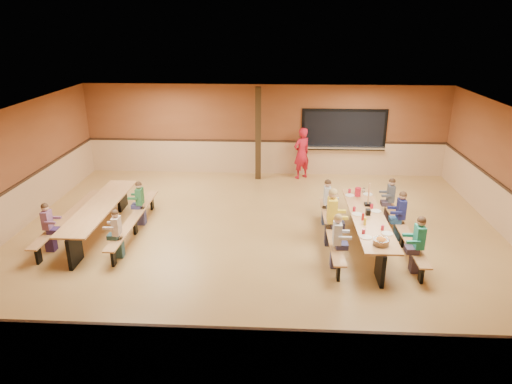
{
  "coord_description": "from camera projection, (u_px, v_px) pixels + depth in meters",
  "views": [
    {
      "loc": [
        0.47,
        -9.92,
        4.95
      ],
      "look_at": [
        -0.05,
        0.09,
        1.15
      ],
      "focal_mm": 32.0,
      "sensor_mm": 36.0,
      "label": 1
    }
  ],
  "objects": [
    {
      "name": "kitchen_pass_through",
      "position": [
        344.0,
        132.0,
        15.01
      ],
      "size": [
        2.78,
        0.28,
        1.38
      ],
      "color": "black",
      "rests_on": "ground"
    },
    {
      "name": "table_paddle",
      "position": [
        368.0,
        200.0,
        10.97
      ],
      "size": [
        0.16,
        0.16,
        0.56
      ],
      "color": "black",
      "rests_on": "cafeteria_table_main"
    },
    {
      "name": "seated_child_green_sec",
      "position": [
        140.0,
        204.0,
        11.58
      ],
      "size": [
        0.34,
        0.28,
        1.14
      ],
      "primitive_type": null,
      "color": "#286437",
      "rests_on": "ground"
    },
    {
      "name": "condiment_mustard",
      "position": [
        365.0,
        221.0,
        9.94
      ],
      "size": [
        0.06,
        0.06,
        0.17
      ],
      "primitive_type": "cylinder",
      "color": "yellow",
      "rests_on": "cafeteria_table_main"
    },
    {
      "name": "seated_child_purple_sec",
      "position": [
        48.0,
        228.0,
        10.23
      ],
      "size": [
        0.34,
        0.28,
        1.14
      ],
      "primitive_type": null,
      "color": "#7C4A6D",
      "rests_on": "ground"
    },
    {
      "name": "room_envelope",
      "position": [
        258.0,
        212.0,
        10.79
      ],
      "size": [
        12.04,
        10.04,
        3.02
      ],
      "color": "brown",
      "rests_on": "ground"
    },
    {
      "name": "ground",
      "position": [
        258.0,
        238.0,
        11.03
      ],
      "size": [
        12.0,
        12.0,
        0.0
      ],
      "primitive_type": "plane",
      "color": "#A4773E",
      "rests_on": "ground"
    },
    {
      "name": "seated_child_tan_sec",
      "position": [
        117.0,
        234.0,
        9.96
      ],
      "size": [
        0.32,
        0.26,
        1.11
      ],
      "primitive_type": null,
      "color": "#C6AB9B",
      "rests_on": "ground"
    },
    {
      "name": "seated_child_navy_right",
      "position": [
        400.0,
        216.0,
        10.73
      ],
      "size": [
        0.37,
        0.3,
        1.21
      ],
      "primitive_type": null,
      "color": "#181B4F",
      "rests_on": "ground"
    },
    {
      "name": "condiment_ketchup",
      "position": [
        363.0,
        217.0,
        10.18
      ],
      "size": [
        0.06,
        0.06,
        0.17
      ],
      "primitive_type": "cylinder",
      "color": "#B2140F",
      "rests_on": "cafeteria_table_main"
    },
    {
      "name": "seated_child_char_right",
      "position": [
        390.0,
        200.0,
        11.75
      ],
      "size": [
        0.35,
        0.28,
        1.16
      ],
      "primitive_type": null,
      "color": "#44474D",
      "rests_on": "ground"
    },
    {
      "name": "place_settings",
      "position": [
        368.0,
        214.0,
        10.39
      ],
      "size": [
        0.65,
        3.3,
        0.11
      ],
      "primitive_type": null,
      "color": "beige",
      "rests_on": "cafeteria_table_main"
    },
    {
      "name": "cafeteria_table_second",
      "position": [
        101.0,
        213.0,
        11.12
      ],
      "size": [
        1.91,
        3.7,
        0.74
      ],
      "color": "#B87E49",
      "rests_on": "ground"
    },
    {
      "name": "chip_bowl",
      "position": [
        381.0,
        241.0,
        9.07
      ],
      "size": [
        0.32,
        0.32,
        0.15
      ],
      "primitive_type": null,
      "color": "orange",
      "rests_on": "cafeteria_table_main"
    },
    {
      "name": "seated_child_white_left",
      "position": [
        337.0,
        241.0,
        9.54
      ],
      "size": [
        0.36,
        0.3,
        1.2
      ],
      "primitive_type": null,
      "color": "silver",
      "rests_on": "ground"
    },
    {
      "name": "napkin_dispenser",
      "position": [
        368.0,
        212.0,
        10.47
      ],
      "size": [
        0.1,
        0.14,
        0.13
      ],
      "primitive_type": "cube",
      "color": "black",
      "rests_on": "cafeteria_table_main"
    },
    {
      "name": "standing_woman",
      "position": [
        302.0,
        153.0,
        14.92
      ],
      "size": [
        0.74,
        0.69,
        1.7
      ],
      "primitive_type": "imported",
      "rotation": [
        0.0,
        0.0,
        3.77
      ],
      "color": "#B41424",
      "rests_on": "ground"
    },
    {
      "name": "structural_post",
      "position": [
        258.0,
        134.0,
        14.62
      ],
      "size": [
        0.18,
        0.18,
        3.0
      ],
      "primitive_type": "cube",
      "color": "black",
      "rests_on": "ground"
    },
    {
      "name": "seated_child_teal_right",
      "position": [
        418.0,
        245.0,
        9.34
      ],
      "size": [
        0.38,
        0.31,
        1.23
      ],
      "primitive_type": null,
      "color": "#228F74",
      "rests_on": "ground"
    },
    {
      "name": "punch_pitcher",
      "position": [
        358.0,
        192.0,
        11.57
      ],
      "size": [
        0.16,
        0.16,
        0.22
      ],
      "primitive_type": "cylinder",
      "color": "#B21727",
      "rests_on": "cafeteria_table_main"
    },
    {
      "name": "seated_child_grey_left",
      "position": [
        327.0,
        202.0,
        11.59
      ],
      "size": [
        0.36,
        0.29,
        1.19
      ],
      "primitive_type": null,
      "color": "#BBBBBB",
      "rests_on": "ground"
    },
    {
      "name": "cafeteria_table_main",
      "position": [
        367.0,
        225.0,
        10.48
      ],
      "size": [
        1.91,
        3.7,
        0.74
      ],
      "color": "#B87E49",
      "rests_on": "ground"
    },
    {
      "name": "seated_adult_yellow",
      "position": [
        332.0,
        217.0,
        10.48
      ],
      "size": [
        0.45,
        0.37,
        1.37
      ],
      "primitive_type": null,
      "color": "yellow",
      "rests_on": "ground"
    }
  ]
}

